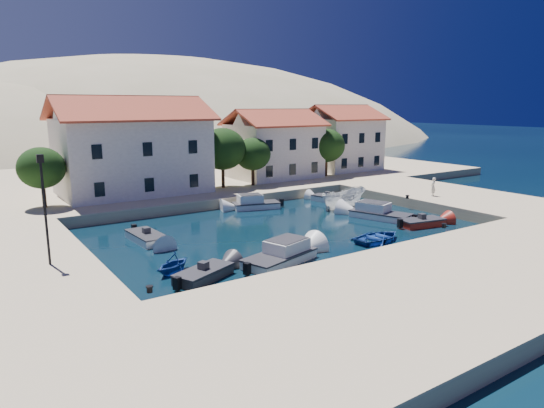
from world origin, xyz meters
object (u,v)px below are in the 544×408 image
at_px(building_right, 341,137).
at_px(cabin_cruiser_south, 280,256).
at_px(building_mid, 274,143).
at_px(rowboat_south, 378,241).
at_px(pedestrian, 433,187).
at_px(building_left, 132,144).
at_px(lamppost, 44,199).
at_px(boat_east, 343,208).
at_px(cabin_cruiser_east, 381,213).

bearing_deg(building_right, cabin_cruiser_south, -137.33).
height_order(building_mid, rowboat_south, building_mid).
distance_m(building_right, pedestrian, 21.66).
relative_size(building_left, building_mid, 1.40).
xyz_separation_m(lamppost, boat_east, (27.32, 5.63, -4.75)).
distance_m(building_mid, boat_east, 16.38).
distance_m(building_mid, cabin_cruiser_south, 31.06).
relative_size(boat_east, pedestrian, 2.91).
bearing_deg(cabin_cruiser_south, building_right, 26.12).
height_order(rowboat_south, pedestrian, pedestrian).
bearing_deg(boat_east, pedestrian, -118.37).
bearing_deg(building_left, pedestrian, -37.73).
relative_size(lamppost, boat_east, 1.16).
bearing_deg(cabin_cruiser_south, building_left, 76.04).
height_order(cabin_cruiser_south, cabin_cruiser_east, same).
bearing_deg(building_right, pedestrian, -106.71).
height_order(building_left, boat_east, building_left).
relative_size(building_right, cabin_cruiser_south, 1.68).
height_order(building_right, lamppost, building_right).
height_order(rowboat_south, boat_east, boat_east).
distance_m(cabin_cruiser_south, boat_east, 17.94).
bearing_deg(building_right, boat_east, -130.90).
relative_size(building_left, rowboat_south, 3.51).
xyz_separation_m(lamppost, cabin_cruiser_south, (12.61, -4.63, -4.28)).
height_order(cabin_cruiser_east, boat_east, cabin_cruiser_east).
xyz_separation_m(rowboat_south, boat_east, (5.79, 10.16, 0.00)).
height_order(building_left, building_mid, building_left).
bearing_deg(boat_east, building_mid, -9.49).
bearing_deg(boat_east, building_right, -42.31).
bearing_deg(building_left, lamppost, -119.90).
relative_size(lamppost, pedestrian, 3.38).
xyz_separation_m(building_mid, boat_east, (-2.18, -15.37, -5.22)).
distance_m(lamppost, cabin_cruiser_south, 14.10).
relative_size(cabin_cruiser_south, boat_east, 1.05).
xyz_separation_m(lamppost, rowboat_south, (21.53, -4.53, -4.75)).
bearing_deg(rowboat_south, building_left, 17.27).
bearing_deg(boat_east, rowboat_south, 148.89).
xyz_separation_m(rowboat_south, pedestrian, (13.83, 6.07, 1.92)).
xyz_separation_m(building_left, cabin_cruiser_south, (1.11, -24.63, -5.46)).
height_order(lamppost, boat_east, lamppost).
relative_size(rowboat_south, pedestrian, 2.27).
bearing_deg(building_right, rowboat_south, -126.98).
bearing_deg(pedestrian, building_left, -58.61).
bearing_deg(cabin_cruiser_east, lamppost, 72.32).
bearing_deg(cabin_cruiser_east, boat_east, -22.42).
relative_size(building_mid, cabin_cruiser_east, 1.85).
distance_m(building_right, cabin_cruiser_east, 26.46).
bearing_deg(rowboat_south, pedestrian, -71.29).
height_order(lamppost, pedestrian, lamppost).
relative_size(building_right, boat_east, 1.76).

